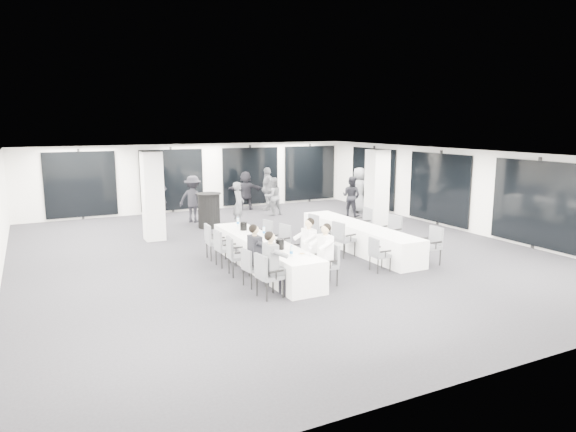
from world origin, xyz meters
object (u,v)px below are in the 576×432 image
object	(u,v)px
chair_main_right_near	(329,262)
cocktail_table	(209,210)
chair_side_right_far	(363,222)
standing_guest_c	(193,196)
chair_main_left_far	(213,239)
chair_main_right_far	(264,233)
chair_main_right_mid	(300,250)
standing_guest_f	(246,188)
chair_main_right_second	(312,255)
chair_side_left_mid	(342,237)
chair_main_left_fourth	(223,246)
standing_guest_d	(268,186)
banquet_table_side	(358,237)
standing_guest_e	(359,187)
standing_guest_g	(159,193)
chair_main_right_fourth	(281,240)
chair_side_left_far	(317,228)
chair_side_left_near	(378,252)
banquet_table_main	(263,254)
standing_guest_a	(239,201)
chair_main_left_second	(251,265)
chair_main_left_near	(266,273)
ice_bucket_near	(280,244)
ice_bucket_far	(244,226)
standing_guest_b	(273,194)
chair_main_left_mid	(235,254)
chair_side_right_mid	(392,231)
standing_guest_h	(351,194)

from	to	relation	value
chair_main_right_near	cocktail_table	bearing A→B (deg)	9.89
chair_side_right_far	standing_guest_c	bearing A→B (deg)	42.66
chair_main_left_far	chair_main_right_far	size ratio (longest dim) A/B	1.10
chair_main_right_mid	standing_guest_f	bearing A→B (deg)	-8.96
chair_main_right_second	chair_side_left_mid	xyz separation A→B (m)	(1.63, 1.20, 0.06)
chair_main_left_fourth	standing_guest_d	size ratio (longest dim) A/B	0.46
banquet_table_side	chair_main_right_far	size ratio (longest dim) A/B	5.70
standing_guest_e	standing_guest_c	bearing A→B (deg)	67.45
standing_guest_g	banquet_table_side	bearing A→B (deg)	-51.58
chair_main_right_fourth	chair_side_left_far	distance (m)	1.83
cocktail_table	chair_side_left_near	distance (m)	7.43
chair_main_right_mid	chair_side_left_far	bearing A→B (deg)	-35.24
chair_side_left_near	banquet_table_main	bearing A→B (deg)	-118.87
chair_main_left_fourth	standing_guest_a	bearing A→B (deg)	151.45
chair_main_right_second	standing_guest_e	size ratio (longest dim) A/B	0.42
chair_side_right_far	standing_guest_f	size ratio (longest dim) A/B	0.56
chair_main_left_second	chair_main_left_fourth	size ratio (longest dim) A/B	0.93
chair_main_right_far	chair_main_left_far	bearing A→B (deg)	86.63
chair_main_left_fourth	chair_side_left_near	world-z (taller)	chair_main_left_fourth
chair_main_left_near	chair_side_right_far	xyz separation A→B (m)	(4.96, 3.56, 0.04)
chair_side_left_near	standing_guest_e	world-z (taller)	standing_guest_e
chair_side_left_near	chair_side_left_far	size ratio (longest dim) A/B	0.88
chair_main_right_far	ice_bucket_near	xyz separation A→B (m)	(-0.86, -2.80, 0.37)
chair_main_right_far	standing_guest_e	bearing A→B (deg)	-68.88
chair_side_left_far	standing_guest_d	bearing A→B (deg)	160.80
ice_bucket_far	standing_guest_b	bearing A→B (deg)	57.80
chair_main_right_fourth	standing_guest_e	xyz separation A→B (m)	(6.06, 5.13, 0.52)
chair_side_left_mid	ice_bucket_near	size ratio (longest dim) A/B	4.07
banquet_table_main	standing_guest_a	distance (m)	5.53
banquet_table_main	chair_main_right_mid	distance (m)	0.95
chair_main_left_mid	chair_side_left_mid	xyz separation A→B (m)	(3.29, 0.35, 0.01)
chair_side_left_far	chair_side_right_mid	world-z (taller)	chair_side_right_mid
banquet_table_main	ice_bucket_near	world-z (taller)	ice_bucket_near
chair_main_right_near	standing_guest_a	xyz separation A→B (m)	(0.59, 7.18, 0.37)
chair_main_right_mid	chair_main_right_second	bearing A→B (deg)	-175.45
chair_main_left_mid	chair_main_right_mid	world-z (taller)	chair_main_left_mid
cocktail_table	chair_main_right_fourth	size ratio (longest dim) A/B	1.29
standing_guest_b	standing_guest_f	world-z (taller)	standing_guest_f
ice_bucket_far	standing_guest_e	bearing A→B (deg)	32.80
chair_main_right_second	chair_side_right_far	bearing A→B (deg)	-53.61
chair_main_left_second	standing_guest_e	size ratio (longest dim) A/B	0.42
cocktail_table	chair_main_left_second	distance (m)	6.95
standing_guest_b	standing_guest_g	xyz separation A→B (m)	(-4.17, 1.69, 0.09)
standing_guest_e	standing_guest_g	world-z (taller)	standing_guest_e
chair_side_right_far	standing_guest_h	bearing A→B (deg)	-21.99
chair_main_left_fourth	chair_side_right_far	size ratio (longest dim) A/B	0.91
banquet_table_side	chair_main_right_far	distance (m)	2.74
chair_main_right_fourth	chair_side_right_far	xyz separation A→B (m)	(3.30, 0.86, 0.05)
chair_side_left_mid	standing_guest_h	bearing A→B (deg)	134.93
cocktail_table	chair_main_right_mid	distance (m)	6.10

